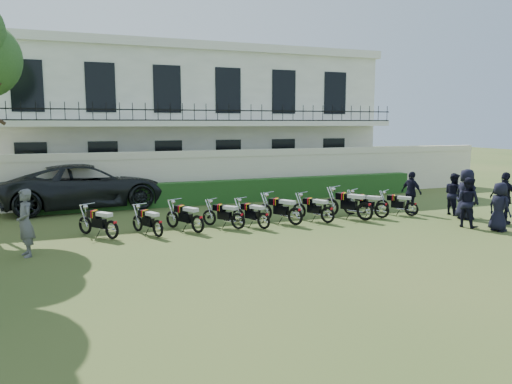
# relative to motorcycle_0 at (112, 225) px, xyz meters

# --- Properties ---
(ground) EXTENTS (100.00, 100.00, 0.00)m
(ground) POSITION_rel_motorcycle_0_xyz_m (4.95, -1.69, -0.46)
(ground) COLOR #375220
(ground) RESTS_ON ground
(perimeter_wall) EXTENTS (30.00, 0.35, 2.30)m
(perimeter_wall) POSITION_rel_motorcycle_0_xyz_m (4.95, 6.31, 0.71)
(perimeter_wall) COLOR #EFE2C9
(perimeter_wall) RESTS_ON ground
(hedge) EXTENTS (18.00, 0.60, 1.00)m
(hedge) POSITION_rel_motorcycle_0_xyz_m (5.95, 5.51, 0.04)
(hedge) COLOR #224619
(hedge) RESTS_ON ground
(building) EXTENTS (20.40, 9.60, 7.40)m
(building) POSITION_rel_motorcycle_0_xyz_m (4.95, 12.27, 3.25)
(building) COLOR white
(building) RESTS_ON ground
(motorcycle_0) EXTENTS (1.13, 1.53, 0.99)m
(motorcycle_0) POSITION_rel_motorcycle_0_xyz_m (0.00, 0.00, 0.00)
(motorcycle_0) COLOR black
(motorcycle_0) RESTS_ON ground
(motorcycle_1) EXTENTS (0.81, 1.60, 0.93)m
(motorcycle_1) POSITION_rel_motorcycle_0_xyz_m (1.35, -0.23, -0.03)
(motorcycle_1) COLOR black
(motorcycle_1) RESTS_ON ground
(motorcycle_2) EXTENTS (0.96, 1.65, 1.00)m
(motorcycle_2) POSITION_rel_motorcycle_0_xyz_m (2.64, -0.13, 0.00)
(motorcycle_2) COLOR black
(motorcycle_2) RESTS_ON ground
(motorcycle_3) EXTENTS (1.12, 1.44, 0.95)m
(motorcycle_3) POSITION_rel_motorcycle_0_xyz_m (4.04, -0.05, -0.02)
(motorcycle_3) COLOR black
(motorcycle_3) RESTS_ON ground
(motorcycle_4) EXTENTS (0.87, 1.62, 0.95)m
(motorcycle_4) POSITION_rel_motorcycle_0_xyz_m (4.85, -0.33, -0.02)
(motorcycle_4) COLOR black
(motorcycle_4) RESTS_ON ground
(motorcycle_5) EXTENTS (1.05, 1.74, 1.06)m
(motorcycle_5) POSITION_rel_motorcycle_0_xyz_m (6.09, -0.17, 0.03)
(motorcycle_5) COLOR black
(motorcycle_5) RESTS_ON ground
(motorcycle_6) EXTENTS (0.93, 1.68, 1.00)m
(motorcycle_6) POSITION_rel_motorcycle_0_xyz_m (7.32, -0.23, 0.00)
(motorcycle_6) COLOR black
(motorcycle_6) RESTS_ON ground
(motorcycle_7) EXTENTS (1.09, 1.92, 1.15)m
(motorcycle_7) POSITION_rel_motorcycle_0_xyz_m (8.78, -0.34, 0.07)
(motorcycle_7) COLOR black
(motorcycle_7) RESTS_ON ground
(motorcycle_8) EXTENTS (1.10, 1.58, 1.00)m
(motorcycle_8) POSITION_rel_motorcycle_0_xyz_m (9.64, -0.14, 0.00)
(motorcycle_8) COLOR black
(motorcycle_8) RESTS_ON ground
(motorcycle_9) EXTENTS (1.00, 1.45, 0.92)m
(motorcycle_9) POSITION_rel_motorcycle_0_xyz_m (10.94, -0.21, -0.03)
(motorcycle_9) COLOR black
(motorcycle_9) RESTS_ON ground
(suv) EXTENTS (7.04, 3.83, 1.87)m
(suv) POSITION_rel_motorcycle_0_xyz_m (-0.43, 6.31, 0.48)
(suv) COLOR black
(suv) RESTS_ON ground
(inspector) EXTENTS (0.60, 0.76, 1.81)m
(inspector) POSITION_rel_motorcycle_0_xyz_m (-2.29, -1.12, 0.44)
(inspector) COLOR slate
(inspector) RESTS_ON ground
(officer_0) EXTENTS (0.55, 0.81, 1.61)m
(officer_0) POSITION_rel_motorcycle_0_xyz_m (11.96, -3.30, 0.35)
(officer_0) COLOR black
(officer_0) RESTS_ON ground
(officer_1) EXTENTS (0.87, 0.99, 1.71)m
(officer_1) POSITION_rel_motorcycle_0_xyz_m (11.48, -2.41, 0.40)
(officer_1) COLOR black
(officer_1) RESTS_ON ground
(officer_2) EXTENTS (0.66, 1.15, 1.84)m
(officer_2) POSITION_rel_motorcycle_0_xyz_m (13.05, -2.51, 0.46)
(officer_2) COLOR black
(officer_2) RESTS_ON ground
(officer_3) EXTENTS (0.70, 0.98, 1.86)m
(officer_3) POSITION_rel_motorcycle_0_xyz_m (12.48, -1.31, 0.47)
(officer_3) COLOR black
(officer_3) RESTS_ON ground
(officer_4) EXTENTS (0.65, 0.82, 1.62)m
(officer_4) POSITION_rel_motorcycle_0_xyz_m (12.72, -0.43, 0.35)
(officer_4) COLOR black
(officer_4) RESTS_ON ground
(officer_5) EXTENTS (0.57, 1.02, 1.64)m
(officer_5) POSITION_rel_motorcycle_0_xyz_m (11.41, 0.43, 0.36)
(officer_5) COLOR black
(officer_5) RESTS_ON ground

